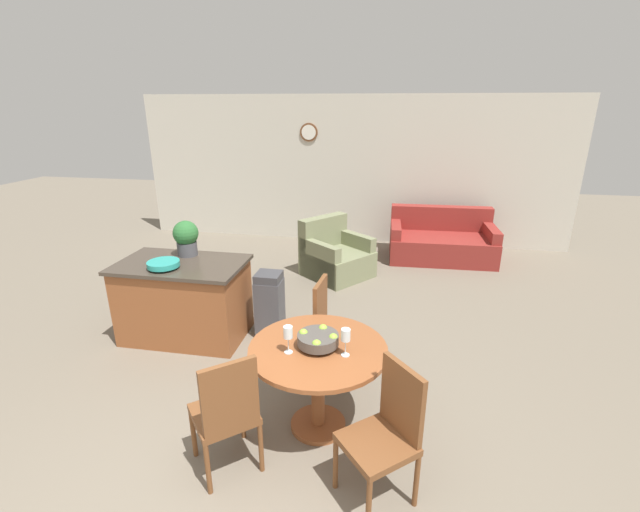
{
  "coord_description": "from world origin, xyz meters",
  "views": [
    {
      "loc": [
        0.91,
        -1.73,
        2.53
      ],
      "look_at": [
        0.11,
        2.61,
        0.96
      ],
      "focal_mm": 24.0,
      "sensor_mm": 36.0,
      "label": 1
    }
  ],
  "objects_px": {
    "teal_bowl": "(163,264)",
    "armchair": "(335,257)",
    "dining_chair_near_right": "(387,429)",
    "trash_bin": "(270,304)",
    "potted_plant": "(186,237)",
    "wine_glass_right": "(346,336)",
    "kitchen_island": "(185,300)",
    "couch": "(441,242)",
    "dining_chair_near_left": "(227,410)",
    "wine_glass_left": "(288,333)",
    "dining_chair_far_side": "(331,325)",
    "dining_table": "(318,366)",
    "fruit_bowl": "(318,339)"
  },
  "relations": [
    {
      "from": "teal_bowl",
      "to": "armchair",
      "type": "height_order",
      "value": "teal_bowl"
    },
    {
      "from": "couch",
      "to": "fruit_bowl",
      "type": "bearing_deg",
      "value": -108.54
    },
    {
      "from": "dining_chair_far_side",
      "to": "kitchen_island",
      "type": "xyz_separation_m",
      "value": [
        -1.74,
        0.42,
        -0.08
      ]
    },
    {
      "from": "wine_glass_right",
      "to": "armchair",
      "type": "height_order",
      "value": "wine_glass_right"
    },
    {
      "from": "dining_chair_near_right",
      "to": "armchair",
      "type": "distance_m",
      "value": 3.98
    },
    {
      "from": "dining_chair_far_side",
      "to": "armchair",
      "type": "bearing_deg",
      "value": -167.64
    },
    {
      "from": "dining_chair_far_side",
      "to": "fruit_bowl",
      "type": "height_order",
      "value": "dining_chair_far_side"
    },
    {
      "from": "trash_bin",
      "to": "wine_glass_right",
      "type": "bearing_deg",
      "value": -54.56
    },
    {
      "from": "dining_chair_far_side",
      "to": "trash_bin",
      "type": "distance_m",
      "value": 1.03
    },
    {
      "from": "dining_chair_far_side",
      "to": "armchair",
      "type": "relative_size",
      "value": 0.8
    },
    {
      "from": "dining_chair_near_left",
      "to": "kitchen_island",
      "type": "relative_size",
      "value": 0.7
    },
    {
      "from": "dining_chair_near_right",
      "to": "couch",
      "type": "relative_size",
      "value": 0.55
    },
    {
      "from": "trash_bin",
      "to": "couch",
      "type": "height_order",
      "value": "couch"
    },
    {
      "from": "fruit_bowl",
      "to": "wine_glass_left",
      "type": "xyz_separation_m",
      "value": [
        -0.21,
        -0.12,
        0.09
      ]
    },
    {
      "from": "dining_chair_near_right",
      "to": "trash_bin",
      "type": "distance_m",
      "value": 2.38
    },
    {
      "from": "kitchen_island",
      "to": "teal_bowl",
      "type": "height_order",
      "value": "teal_bowl"
    },
    {
      "from": "wine_glass_left",
      "to": "teal_bowl",
      "type": "relative_size",
      "value": 0.66
    },
    {
      "from": "kitchen_island",
      "to": "armchair",
      "type": "xyz_separation_m",
      "value": [
        1.4,
        2.14,
        -0.15
      ]
    },
    {
      "from": "dining_chair_far_side",
      "to": "couch",
      "type": "relative_size",
      "value": 0.55
    },
    {
      "from": "wine_glass_right",
      "to": "kitchen_island",
      "type": "height_order",
      "value": "wine_glass_right"
    },
    {
      "from": "wine_glass_left",
      "to": "trash_bin",
      "type": "distance_m",
      "value": 1.71
    },
    {
      "from": "dining_chair_far_side",
      "to": "kitchen_island",
      "type": "distance_m",
      "value": 1.79
    },
    {
      "from": "couch",
      "to": "wine_glass_left",
      "type": "bearing_deg",
      "value": -110.5
    },
    {
      "from": "teal_bowl",
      "to": "fruit_bowl",
      "type": "bearing_deg",
      "value": -28.56
    },
    {
      "from": "couch",
      "to": "dining_chair_near_left",
      "type": "bearing_deg",
      "value": -112.38
    },
    {
      "from": "teal_bowl",
      "to": "armchair",
      "type": "distance_m",
      "value": 2.84
    },
    {
      "from": "fruit_bowl",
      "to": "teal_bowl",
      "type": "relative_size",
      "value": 0.96
    },
    {
      "from": "dining_chair_near_left",
      "to": "trash_bin",
      "type": "relative_size",
      "value": 1.28
    },
    {
      "from": "wine_glass_left",
      "to": "teal_bowl",
      "type": "bearing_deg",
      "value": 145.65
    },
    {
      "from": "dining_chair_far_side",
      "to": "couch",
      "type": "height_order",
      "value": "dining_chair_far_side"
    },
    {
      "from": "fruit_bowl",
      "to": "teal_bowl",
      "type": "xyz_separation_m",
      "value": [
        -1.84,
        1.0,
        0.12
      ]
    },
    {
      "from": "couch",
      "to": "dining_chair_far_side",
      "type": "bearing_deg",
      "value": -112.01
    },
    {
      "from": "couch",
      "to": "dining_chair_near_right",
      "type": "bearing_deg",
      "value": -100.68
    },
    {
      "from": "teal_bowl",
      "to": "armchair",
      "type": "relative_size",
      "value": 0.27
    },
    {
      "from": "dining_chair_near_right",
      "to": "couch",
      "type": "height_order",
      "value": "dining_chair_near_right"
    },
    {
      "from": "potted_plant",
      "to": "trash_bin",
      "type": "bearing_deg",
      "value": -2.91
    },
    {
      "from": "dining_chair_near_left",
      "to": "dining_chair_near_right",
      "type": "distance_m",
      "value": 1.1
    },
    {
      "from": "dining_table",
      "to": "dining_chair_near_right",
      "type": "bearing_deg",
      "value": -43.94
    },
    {
      "from": "wine_glass_right",
      "to": "teal_bowl",
      "type": "bearing_deg",
      "value": 152.38
    },
    {
      "from": "dining_chair_near_left",
      "to": "wine_glass_right",
      "type": "height_order",
      "value": "wine_glass_right"
    },
    {
      "from": "teal_bowl",
      "to": "couch",
      "type": "height_order",
      "value": "teal_bowl"
    },
    {
      "from": "dining_table",
      "to": "dining_chair_far_side",
      "type": "height_order",
      "value": "dining_chair_far_side"
    },
    {
      "from": "kitchen_island",
      "to": "potted_plant",
      "type": "xyz_separation_m",
      "value": [
        -0.03,
        0.25,
        0.66
      ]
    },
    {
      "from": "dining_chair_far_side",
      "to": "wine_glass_right",
      "type": "distance_m",
      "value": 0.97
    },
    {
      "from": "dining_chair_near_left",
      "to": "armchair",
      "type": "height_order",
      "value": "dining_chair_near_left"
    },
    {
      "from": "potted_plant",
      "to": "armchair",
      "type": "distance_m",
      "value": 2.51
    },
    {
      "from": "wine_glass_right",
      "to": "potted_plant",
      "type": "bearing_deg",
      "value": 142.96
    },
    {
      "from": "fruit_bowl",
      "to": "couch",
      "type": "relative_size",
      "value": 0.18
    },
    {
      "from": "dining_table",
      "to": "armchair",
      "type": "relative_size",
      "value": 0.89
    },
    {
      "from": "dining_chair_near_left",
      "to": "wine_glass_left",
      "type": "relative_size",
      "value": 4.41
    }
  ]
}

